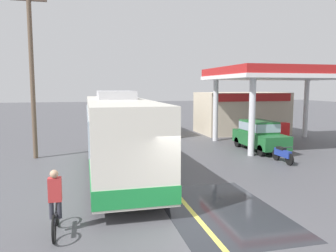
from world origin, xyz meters
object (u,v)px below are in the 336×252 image
minibus_opposing_lane (157,116)px  motorcycle_parked_forecourt (283,154)px  coach_bus_main (118,137)px  car_at_pump (260,134)px  pedestrian_near_pump (269,134)px  cyclist_on_shoulder (55,205)px

minibus_opposing_lane → motorcycle_parked_forecourt: 12.71m
minibus_opposing_lane → coach_bus_main: bearing=-109.4°
car_at_pump → pedestrian_near_pump: (0.89, 0.44, -0.08)m
minibus_opposing_lane → cyclist_on_shoulder: bearing=-110.1°
car_at_pump → cyclist_on_shoulder: size_ratio=2.31×
coach_bus_main → minibus_opposing_lane: bearing=70.6°
motorcycle_parked_forecourt → pedestrian_near_pump: pedestrian_near_pump is taller
minibus_opposing_lane → motorcycle_parked_forecourt: bearing=-71.6°
car_at_pump → motorcycle_parked_forecourt: (-0.51, -3.29, -0.57)m
motorcycle_parked_forecourt → pedestrian_near_pump: (1.40, 3.73, 0.49)m
cyclist_on_shoulder → minibus_opposing_lane: bearing=69.9°
coach_bus_main → cyclist_on_shoulder: coach_bus_main is taller
cyclist_on_shoulder → pedestrian_near_pump: bearing=39.0°
motorcycle_parked_forecourt → minibus_opposing_lane: bearing=108.4°
coach_bus_main → motorcycle_parked_forecourt: 8.50m
minibus_opposing_lane → pedestrian_near_pump: (5.39, -8.30, -0.54)m
minibus_opposing_lane → motorcycle_parked_forecourt: (3.99, -12.02, -1.03)m
coach_bus_main → cyclist_on_shoulder: (-2.19, -5.50, -0.94)m
minibus_opposing_lane → cyclist_on_shoulder: (-6.59, -18.00, -0.69)m
coach_bus_main → car_at_pump: coach_bus_main is taller
cyclist_on_shoulder → pedestrian_near_pump: (11.98, 9.70, 0.15)m
motorcycle_parked_forecourt → pedestrian_near_pump: size_ratio=1.08×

